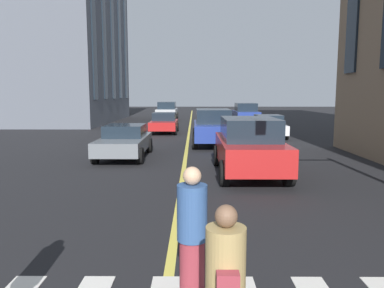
{
  "coord_description": "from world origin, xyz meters",
  "views": [
    {
      "loc": [
        -1.07,
        -0.37,
        2.65
      ],
      "look_at": [
        8.3,
        -0.32,
        1.4
      ],
      "focal_mm": 34.95,
      "sensor_mm": 36.0,
      "label": 1
    }
  ],
  "objects_px": {
    "car_silver_mid": "(167,111)",
    "car_blue_trailing": "(246,113)",
    "car_red_parked_a": "(164,123)",
    "pedestrian_companion": "(192,236)",
    "car_red_far": "(249,146)",
    "car_white_parked_b": "(268,126)",
    "car_blue_oncoming": "(213,127)",
    "car_grey_near": "(125,141)"
  },
  "relations": [
    {
      "from": "car_blue_oncoming",
      "to": "car_blue_trailing",
      "type": "height_order",
      "value": "same"
    },
    {
      "from": "car_blue_oncoming",
      "to": "pedestrian_companion",
      "type": "bearing_deg",
      "value": 176.16
    },
    {
      "from": "car_red_parked_a",
      "to": "pedestrian_companion",
      "type": "relative_size",
      "value": 2.21
    },
    {
      "from": "car_red_parked_a",
      "to": "pedestrian_companion",
      "type": "distance_m",
      "value": 21.21
    },
    {
      "from": "car_blue_oncoming",
      "to": "car_white_parked_b",
      "type": "distance_m",
      "value": 5.02
    },
    {
      "from": "car_silver_mid",
      "to": "car_blue_oncoming",
      "type": "relative_size",
      "value": 1.0
    },
    {
      "from": "car_red_far",
      "to": "car_blue_trailing",
      "type": "height_order",
      "value": "same"
    },
    {
      "from": "pedestrian_companion",
      "to": "car_white_parked_b",
      "type": "bearing_deg",
      "value": -13.86
    },
    {
      "from": "car_white_parked_b",
      "to": "pedestrian_companion",
      "type": "distance_m",
      "value": 19.01
    },
    {
      "from": "car_silver_mid",
      "to": "car_red_far",
      "type": "distance_m",
      "value": 26.35
    },
    {
      "from": "car_red_far",
      "to": "car_blue_trailing",
      "type": "distance_m",
      "value": 21.01
    },
    {
      "from": "car_red_far",
      "to": "car_silver_mid",
      "type": "bearing_deg",
      "value": 10.04
    },
    {
      "from": "pedestrian_companion",
      "to": "car_red_parked_a",
      "type": "bearing_deg",
      "value": 5.56
    },
    {
      "from": "car_silver_mid",
      "to": "car_white_parked_b",
      "type": "bearing_deg",
      "value": -154.22
    },
    {
      "from": "car_blue_oncoming",
      "to": "car_white_parked_b",
      "type": "relative_size",
      "value": 1.21
    },
    {
      "from": "car_silver_mid",
      "to": "pedestrian_companion",
      "type": "distance_m",
      "value": 33.72
    },
    {
      "from": "car_blue_trailing",
      "to": "pedestrian_companion",
      "type": "height_order",
      "value": "car_blue_trailing"
    },
    {
      "from": "car_red_far",
      "to": "car_grey_near",
      "type": "bearing_deg",
      "value": 54.51
    },
    {
      "from": "car_red_far",
      "to": "car_red_parked_a",
      "type": "bearing_deg",
      "value": 16.12
    },
    {
      "from": "car_silver_mid",
      "to": "car_red_far",
      "type": "relative_size",
      "value": 1.0
    },
    {
      "from": "car_white_parked_b",
      "to": "car_red_far",
      "type": "bearing_deg",
      "value": 165.85
    },
    {
      "from": "car_red_far",
      "to": "car_white_parked_b",
      "type": "distance_m",
      "value": 11.14
    },
    {
      "from": "car_blue_trailing",
      "to": "pedestrian_companion",
      "type": "xyz_separation_m",
      "value": [
        -28.5,
        4.55,
        -0.09
      ]
    },
    {
      "from": "car_silver_mid",
      "to": "car_red_far",
      "type": "height_order",
      "value": "same"
    },
    {
      "from": "car_red_far",
      "to": "pedestrian_companion",
      "type": "xyz_separation_m",
      "value": [
        -7.66,
        1.83,
        -0.09
      ]
    },
    {
      "from": "car_silver_mid",
      "to": "car_blue_trailing",
      "type": "distance_m",
      "value": 8.92
    },
    {
      "from": "car_silver_mid",
      "to": "car_red_parked_a",
      "type": "relative_size",
      "value": 1.21
    },
    {
      "from": "car_silver_mid",
      "to": "car_grey_near",
      "type": "xyz_separation_m",
      "value": [
        -22.56,
        0.14,
        -0.27
      ]
    },
    {
      "from": "car_red_parked_a",
      "to": "car_red_far",
      "type": "bearing_deg",
      "value": -163.88
    },
    {
      "from": "car_grey_near",
      "to": "car_silver_mid",
      "type": "bearing_deg",
      "value": -0.36
    },
    {
      "from": "car_blue_trailing",
      "to": "car_red_parked_a",
      "type": "bearing_deg",
      "value": 138.21
    },
    {
      "from": "car_red_far",
      "to": "car_red_parked_a",
      "type": "relative_size",
      "value": 1.21
    },
    {
      "from": "car_red_parked_a",
      "to": "car_silver_mid",
      "type": "bearing_deg",
      "value": 3.25
    },
    {
      "from": "car_blue_oncoming",
      "to": "car_red_parked_a",
      "type": "xyz_separation_m",
      "value": [
        6.19,
        3.06,
        -0.27
      ]
    },
    {
      "from": "car_blue_trailing",
      "to": "pedestrian_companion",
      "type": "relative_size",
      "value": 2.66
    },
    {
      "from": "car_red_parked_a",
      "to": "car_white_parked_b",
      "type": "relative_size",
      "value": 1.0
    },
    {
      "from": "car_grey_near",
      "to": "car_blue_trailing",
      "type": "distance_m",
      "value": 18.99
    },
    {
      "from": "car_blue_oncoming",
      "to": "car_blue_trailing",
      "type": "xyz_separation_m",
      "value": [
        13.58,
        -3.55,
        0.0
      ]
    },
    {
      "from": "car_red_far",
      "to": "car_white_parked_b",
      "type": "height_order",
      "value": "car_red_far"
    },
    {
      "from": "pedestrian_companion",
      "to": "car_blue_oncoming",
      "type": "bearing_deg",
      "value": -3.84
    },
    {
      "from": "car_silver_mid",
      "to": "car_blue_trailing",
      "type": "height_order",
      "value": "same"
    },
    {
      "from": "car_blue_trailing",
      "to": "car_red_parked_a",
      "type": "relative_size",
      "value": 1.21
    }
  ]
}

